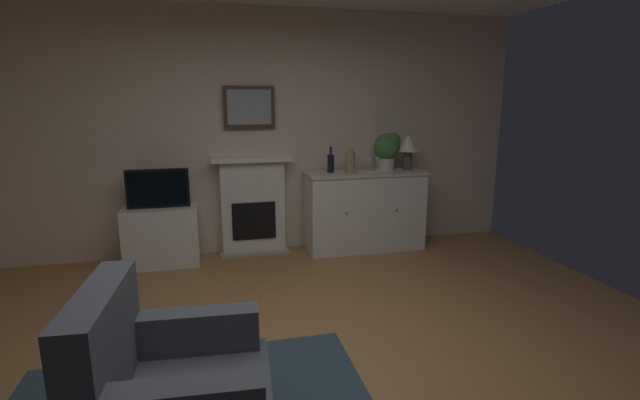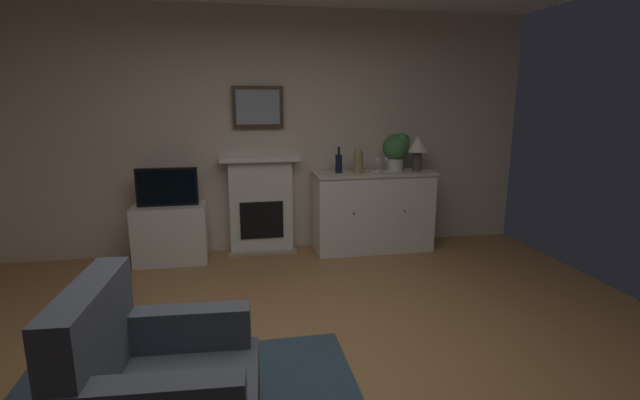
{
  "view_description": "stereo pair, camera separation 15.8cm",
  "coord_description": "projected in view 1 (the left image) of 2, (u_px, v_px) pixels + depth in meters",
  "views": [
    {
      "loc": [
        -0.58,
        -2.47,
        1.72
      ],
      "look_at": [
        0.19,
        0.68,
        1.0
      ],
      "focal_mm": 25.7,
      "sensor_mm": 36.0,
      "label": 1
    },
    {
      "loc": [
        -0.42,
        -2.5,
        1.72
      ],
      "look_at": [
        0.19,
        0.68,
        1.0
      ],
      "focal_mm": 25.7,
      "sensor_mm": 36.0,
      "label": 2
    }
  ],
  "objects": [
    {
      "name": "wine_glass_center",
      "position": [
        370.0,
        161.0,
        5.15
      ],
      "size": [
        0.07,
        0.07,
        0.16
      ],
      "color": "silver",
      "rests_on": "sideboard_cabinet"
    },
    {
      "name": "sideboard_cabinet",
      "position": [
        365.0,
        211.0,
        5.28
      ],
      "size": [
        1.37,
        0.49,
        0.91
      ],
      "color": "white",
      "rests_on": "ground_plane"
    },
    {
      "name": "ground_plane",
      "position": [
        316.0,
        389.0,
        2.85
      ],
      "size": [
        6.03,
        5.46,
        0.1
      ],
      "primitive_type": "cube",
      "color": "#9E7042",
      "rests_on": "ground"
    },
    {
      "name": "table_lamp",
      "position": [
        408.0,
        146.0,
        5.24
      ],
      "size": [
        0.26,
        0.26,
        0.4
      ],
      "color": "#4C4742",
      "rests_on": "sideboard_cabinet"
    },
    {
      "name": "wine_bottle",
      "position": [
        331.0,
        163.0,
        5.11
      ],
      "size": [
        0.08,
        0.08,
        0.29
      ],
      "color": "black",
      "rests_on": "sideboard_cabinet"
    },
    {
      "name": "framed_picture",
      "position": [
        249.0,
        107.0,
        4.95
      ],
      "size": [
        0.55,
        0.04,
        0.45
      ],
      "color": "#473323"
    },
    {
      "name": "tv_set",
      "position": [
        158.0,
        188.0,
        4.68
      ],
      "size": [
        0.62,
        0.07,
        0.4
      ],
      "color": "black",
      "rests_on": "tv_cabinet"
    },
    {
      "name": "tv_cabinet",
      "position": [
        162.0,
        236.0,
        4.81
      ],
      "size": [
        0.75,
        0.42,
        0.62
      ],
      "color": "white",
      "rests_on": "ground_plane"
    },
    {
      "name": "wine_glass_left",
      "position": [
        360.0,
        161.0,
        5.16
      ],
      "size": [
        0.07,
        0.07,
        0.16
      ],
      "color": "silver",
      "rests_on": "sideboard_cabinet"
    },
    {
      "name": "wine_glass_right",
      "position": [
        378.0,
        160.0,
        5.22
      ],
      "size": [
        0.07,
        0.07,
        0.16
      ],
      "color": "silver",
      "rests_on": "sideboard_cabinet"
    },
    {
      "name": "armchair",
      "position": [
        169.0,
        396.0,
        2.1
      ],
      "size": [
        0.86,
        0.83,
        0.92
      ],
      "color": "#474C56",
      "rests_on": "ground_plane"
    },
    {
      "name": "potted_plant_small",
      "position": [
        388.0,
        148.0,
        5.24
      ],
      "size": [
        0.3,
        0.3,
        0.43
      ],
      "color": "beige",
      "rests_on": "sideboard_cabinet"
    },
    {
      "name": "wall_rear",
      "position": [
        261.0,
        133.0,
        5.12
      ],
      "size": [
        6.03,
        0.06,
        2.69
      ],
      "primitive_type": "cube",
      "color": "beige",
      "rests_on": "ground_plane"
    },
    {
      "name": "vase_decorative",
      "position": [
        350.0,
        161.0,
        5.06
      ],
      "size": [
        0.11,
        0.11,
        0.28
      ],
      "color": "#9E7F5B",
      "rests_on": "sideboard_cabinet"
    },
    {
      "name": "fireplace_unit",
      "position": [
        253.0,
        205.0,
        5.14
      ],
      "size": [
        0.87,
        0.3,
        1.1
      ],
      "color": "white",
      "rests_on": "ground_plane"
    }
  ]
}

